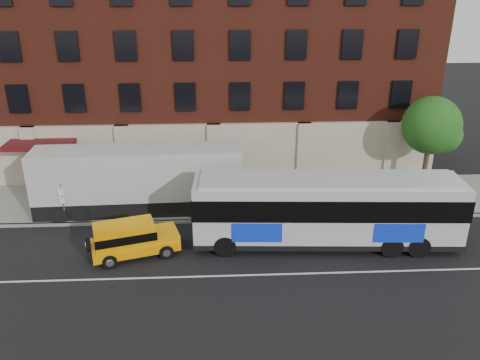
{
  "coord_description": "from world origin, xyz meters",
  "views": [
    {
      "loc": [
        0.22,
        -18.91,
        13.06
      ],
      "look_at": [
        1.42,
        5.5,
        2.8
      ],
      "focal_mm": 36.38,
      "sensor_mm": 36.0,
      "label": 1
    }
  ],
  "objects_px": {
    "street_tree": "(432,128)",
    "city_bus": "(327,208)",
    "yellow_suv": "(131,238)",
    "shipping_container": "(139,181)",
    "sign_pole": "(63,201)"
  },
  "relations": [
    {
      "from": "street_tree",
      "to": "city_bus",
      "type": "bearing_deg",
      "value": -141.38
    },
    {
      "from": "city_bus",
      "to": "yellow_suv",
      "type": "xyz_separation_m",
      "value": [
        -9.98,
        -0.69,
        -1.07
      ]
    },
    {
      "from": "shipping_container",
      "to": "street_tree",
      "type": "bearing_deg",
      "value": 6.13
    },
    {
      "from": "city_bus",
      "to": "street_tree",
      "type": "bearing_deg",
      "value": 38.62
    },
    {
      "from": "yellow_suv",
      "to": "shipping_container",
      "type": "xyz_separation_m",
      "value": [
        -0.22,
        4.95,
        0.97
      ]
    },
    {
      "from": "street_tree",
      "to": "city_bus",
      "type": "height_order",
      "value": "street_tree"
    },
    {
      "from": "sign_pole",
      "to": "city_bus",
      "type": "xyz_separation_m",
      "value": [
        14.28,
        -2.86,
        0.61
      ]
    },
    {
      "from": "street_tree",
      "to": "yellow_suv",
      "type": "xyz_separation_m",
      "value": [
        -17.74,
        -6.88,
        -3.41
      ]
    },
    {
      "from": "yellow_suv",
      "to": "city_bus",
      "type": "bearing_deg",
      "value": 3.93
    },
    {
      "from": "city_bus",
      "to": "shipping_container",
      "type": "height_order",
      "value": "shipping_container"
    },
    {
      "from": "yellow_suv",
      "to": "sign_pole",
      "type": "bearing_deg",
      "value": 140.46
    },
    {
      "from": "yellow_suv",
      "to": "shipping_container",
      "type": "height_order",
      "value": "shipping_container"
    },
    {
      "from": "sign_pole",
      "to": "street_tree",
      "type": "relative_size",
      "value": 0.4
    },
    {
      "from": "street_tree",
      "to": "city_bus",
      "type": "distance_m",
      "value": 10.2
    },
    {
      "from": "sign_pole",
      "to": "city_bus",
      "type": "distance_m",
      "value": 14.58
    }
  ]
}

